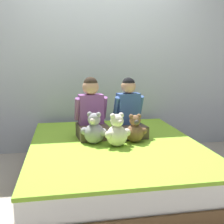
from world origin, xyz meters
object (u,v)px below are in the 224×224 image
object	(u,v)px
teddy_bear_held_by_left_child	(94,130)
teddy_bear_between_children	(117,132)
child_on_left	(91,112)
child_on_right	(129,113)
teddy_bear_held_by_right_child	(135,130)
bed	(115,163)

from	to	relation	value
teddy_bear_held_by_left_child	teddy_bear_between_children	size ratio (longest dim) A/B	0.98
child_on_left	child_on_right	xyz separation A→B (m)	(0.40, 0.00, -0.02)
child_on_left	teddy_bear_between_children	distance (m)	0.42
teddy_bear_held_by_right_child	teddy_bear_between_children	bearing A→B (deg)	-156.17
bed	teddy_bear_held_by_left_child	world-z (taller)	teddy_bear_held_by_left_child
teddy_bear_held_by_right_child	teddy_bear_between_children	distance (m)	0.23
teddy_bear_between_children	child_on_right	bearing A→B (deg)	42.27
teddy_bear_held_by_left_child	teddy_bear_held_by_right_child	bearing A→B (deg)	20.68
bed	teddy_bear_held_by_right_child	size ratio (longest dim) A/B	7.15
bed	teddy_bear_held_by_left_child	distance (m)	0.40
bed	teddy_bear_held_by_right_child	xyz separation A→B (m)	(0.20, -0.01, 0.33)
teddy_bear_held_by_left_child	teddy_bear_held_by_right_child	world-z (taller)	teddy_bear_held_by_left_child
child_on_left	child_on_right	world-z (taller)	child_on_left
teddy_bear_held_by_right_child	child_on_left	bearing A→B (deg)	146.33
teddy_bear_held_by_right_child	teddy_bear_between_children	xyz separation A→B (m)	(-0.20, -0.10, 0.02)
teddy_bear_held_by_right_child	child_on_right	bearing A→B (deg)	88.35
child_on_right	teddy_bear_held_by_left_child	distance (m)	0.48
teddy_bear_held_by_left_child	child_on_left	bearing A→B (deg)	114.04
child_on_left	teddy_bear_held_by_left_child	xyz separation A→B (m)	(0.00, -0.23, -0.14)
child_on_left	child_on_right	bearing A→B (deg)	-5.99
teddy_bear_held_by_left_child	teddy_bear_held_by_right_child	size ratio (longest dim) A/B	1.11
child_on_left	bed	bearing A→B (deg)	-55.16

